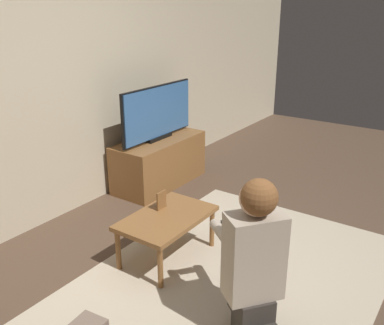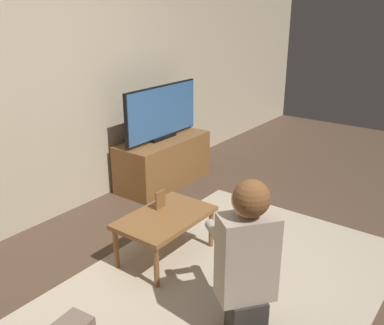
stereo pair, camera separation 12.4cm
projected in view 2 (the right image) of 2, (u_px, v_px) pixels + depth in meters
ground_plane at (221, 290)px, 3.07m from camera, size 10.00×10.00×0.00m
wall_back at (37, 81)px, 3.69m from camera, size 10.00×0.06×2.60m
rug at (221, 289)px, 3.06m from camera, size 2.87×1.93×0.02m
tv_stand at (163, 161)px, 4.81m from camera, size 1.12×0.49×0.53m
tv at (162, 112)px, 4.61m from camera, size 1.11×0.08×0.59m
coffee_table at (165, 220)px, 3.35m from camera, size 0.77×0.49×0.38m
person_kneeling at (248, 259)px, 2.49m from camera, size 0.68×0.78×1.02m
picture_frame at (161, 200)px, 3.42m from camera, size 0.11×0.01×0.15m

